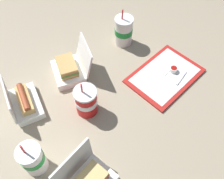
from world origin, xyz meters
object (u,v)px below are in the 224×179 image
object	(u,v)px
ketchup_cup	(174,69)
soda_cup_left	(124,31)
clamshell_sandwich_left	(70,68)
soda_cup_center	(86,101)
clamshell_hotdog_back	(24,102)
plastic_fork	(181,78)
soda_cup_corner	(33,159)
food_tray	(165,76)

from	to	relation	value
ketchup_cup	soda_cup_left	size ratio (longest dim) A/B	0.18
clamshell_sandwich_left	soda_cup_center	xyz separation A→B (m)	(0.13, 0.20, 0.03)
clamshell_hotdog_back	clamshell_sandwich_left	distance (m)	0.28
clamshell_sandwich_left	plastic_fork	bearing A→B (deg)	118.44
soda_cup_corner	plastic_fork	bearing A→B (deg)	156.34
soda_cup_corner	soda_cup_center	bearing A→B (deg)	176.85
plastic_fork	soda_cup_center	xyz separation A→B (m)	(0.41, -0.30, 0.06)
ketchup_cup	plastic_fork	world-z (taller)	ketchup_cup
soda_cup_corner	ketchup_cup	bearing A→B (deg)	160.55
soda_cup_left	soda_cup_center	size ratio (longest dim) A/B	1.09
food_tray	soda_cup_corner	bearing A→B (deg)	-18.85
plastic_fork	soda_cup_center	size ratio (longest dim) A/B	0.53
plastic_fork	clamshell_sandwich_left	distance (m)	0.58
ketchup_cup	clamshell_sandwich_left	xyz separation A→B (m)	(0.29, -0.45, 0.02)
soda_cup_corner	food_tray	bearing A→B (deg)	161.15
soda_cup_center	ketchup_cup	bearing A→B (deg)	149.74
soda_cup_corner	clamshell_sandwich_left	bearing A→B (deg)	-158.28
clamshell_hotdog_back	soda_cup_left	world-z (taller)	soda_cup_left
clamshell_sandwich_left	soda_cup_corner	size ratio (longest dim) A/B	1.22
ketchup_cup	soda_cup_left	distance (m)	0.35
clamshell_sandwich_left	soda_cup_left	bearing A→B (deg)	162.53
clamshell_sandwich_left	soda_cup_corner	bearing A→B (deg)	21.72
ketchup_cup	soda_cup_corner	distance (m)	0.80
clamshell_hotdog_back	soda_cup_corner	world-z (taller)	soda_cup_corner
soda_cup_corner	clamshell_hotdog_back	bearing A→B (deg)	-127.83
food_tray	soda_cup_corner	size ratio (longest dim) A/B	1.96
ketchup_cup	soda_cup_corner	xyz separation A→B (m)	(0.76, -0.27, 0.05)
ketchup_cup	clamshell_sandwich_left	distance (m)	0.54
soda_cup_left	soda_cup_corner	distance (m)	0.82
clamshell_hotdog_back	ketchup_cup	bearing A→B (deg)	138.28
ketchup_cup	clamshell_hotdog_back	xyz separation A→B (m)	(0.57, -0.51, 0.01)
plastic_fork	clamshell_sandwich_left	world-z (taller)	clamshell_sandwich_left
ketchup_cup	food_tray	bearing A→B (deg)	-27.98
food_tray	clamshell_sandwich_left	distance (m)	0.49
clamshell_hotdog_back	soda_cup_center	xyz separation A→B (m)	(-0.14, 0.26, 0.04)
ketchup_cup	clamshell_hotdog_back	bearing A→B (deg)	-41.72
food_tray	plastic_fork	bearing A→B (deg)	107.43
clamshell_hotdog_back	soda_cup_center	bearing A→B (deg)	118.91
food_tray	soda_cup_corner	distance (m)	0.75
ketchup_cup	clamshell_hotdog_back	size ratio (longest dim) A/B	0.17
food_tray	soda_cup_left	distance (m)	0.34
ketchup_cup	plastic_fork	bearing A→B (deg)	68.89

